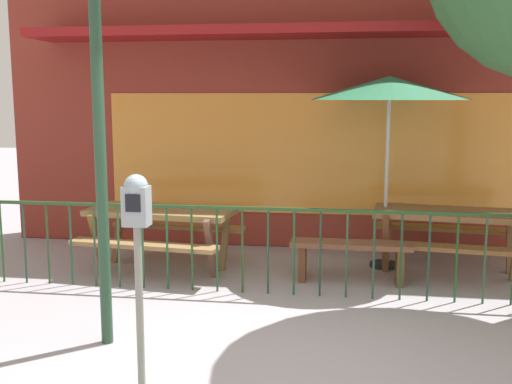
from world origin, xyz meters
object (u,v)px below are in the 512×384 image
object	(u,v)px
picnic_table_left	(162,222)
patio_umbrella	(389,89)
patio_bench	(351,253)
picnic_table_right	(449,224)
street_lamp	(96,34)
parking_meter_near	(137,225)

from	to	relation	value
picnic_table_left	patio_umbrella	bearing A→B (deg)	10.80
picnic_table_left	patio_bench	size ratio (longest dim) A/B	1.38
picnic_table_right	street_lamp	xyz separation A→B (m)	(-3.32, -2.68, 2.04)
patio_bench	street_lamp	size ratio (longest dim) A/B	0.34
picnic_table_right	street_lamp	size ratio (longest dim) A/B	0.48
picnic_table_right	parking_meter_near	size ratio (longest dim) A/B	1.22
picnic_table_left	picnic_table_right	bearing A→B (deg)	5.94
picnic_table_right	patio_umbrella	world-z (taller)	patio_umbrella
patio_umbrella	patio_bench	world-z (taller)	patio_umbrella
parking_meter_near	street_lamp	distance (m)	1.73
picnic_table_left	street_lamp	distance (m)	3.09
picnic_table_left	patio_bench	bearing A→B (deg)	-5.02
picnic_table_right	parking_meter_near	distance (m)	4.48
patio_bench	street_lamp	world-z (taller)	street_lamp
patio_bench	picnic_table_right	bearing A→B (deg)	25.70
patio_umbrella	street_lamp	size ratio (longest dim) A/B	0.59
picnic_table_left	parking_meter_near	xyz separation A→B (m)	(0.79, -3.13, 0.63)
patio_umbrella	patio_bench	bearing A→B (deg)	-120.46
picnic_table_left	parking_meter_near	distance (m)	3.29
patio_umbrella	patio_bench	size ratio (longest dim) A/B	1.71
patio_umbrella	parking_meter_near	xyz separation A→B (m)	(-1.97, -3.66, -1.00)
picnic_table_left	patio_umbrella	distance (m)	3.25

